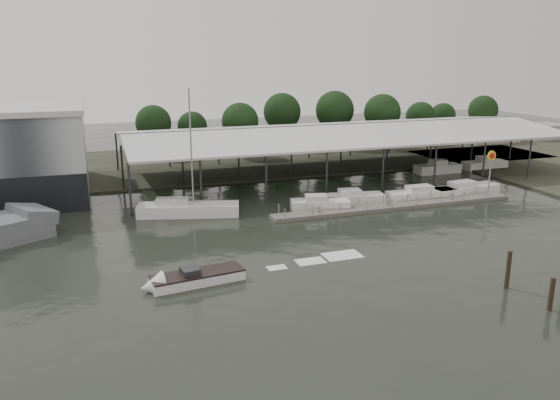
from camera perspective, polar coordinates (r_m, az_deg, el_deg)
name	(u,v)px	position (r m, az deg, el deg)	size (l,w,h in m)	color
ground	(299,256)	(44.89, 2.04, -5.83)	(200.00, 200.00, 0.00)	#232821
land_strip_far	(199,163)	(84.01, -8.45, 3.88)	(140.00, 30.00, 0.30)	#3E4231
covered_boat_shed	(342,130)	(75.12, 6.44, 7.32)	(58.24, 24.00, 6.96)	silver
floating_dock	(396,206)	(59.81, 12.00, -0.65)	(28.00, 2.00, 1.40)	#625F56
shell_fuel_sign	(491,165)	(65.94, 21.16, 3.43)	(1.10, 0.18, 5.55)	gray
distant_commercial_buildings	(503,132)	(112.93, 22.26, 6.63)	(22.00, 8.00, 4.00)	gray
white_sailboat	(187,209)	(56.54, -9.71, -0.96)	(10.56, 5.24, 13.02)	white
speedboat_underway	(189,279)	(39.86, -9.47, -8.17)	(18.38, 4.32, 2.00)	white
moored_cruiser_0	(319,204)	(57.96, 4.15, -0.43)	(6.58, 3.73, 1.70)	white
moored_cruiser_1	(353,198)	(60.78, 7.63, 0.20)	(6.98, 3.28, 1.70)	white
moored_cruiser_2	(422,194)	(64.01, 14.63, 0.59)	(8.51, 2.45, 1.70)	white
moored_cruiser_3	(464,190)	(67.70, 18.71, 1.05)	(9.05, 3.05, 1.70)	white
horizon_tree_line	(331,115)	(95.89, 5.33, 8.84)	(68.50, 11.89, 10.02)	black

